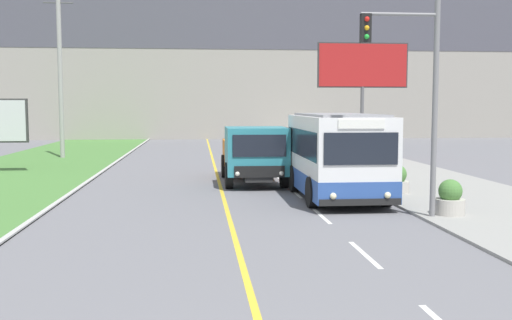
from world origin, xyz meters
TOP-DOWN VIEW (x-y plane):
  - apartment_block_background at (0.00, 57.52)m, footprint 80.00×8.04m
  - city_bus at (3.96, 15.56)m, footprint 2.72×6.13m
  - dump_truck at (1.43, 19.64)m, footprint 2.51×6.36m
  - utility_pole_far at (-9.32, 33.40)m, footprint 1.80×0.28m
  - traffic_light_mast at (5.21, 11.65)m, footprint 2.28×0.32m
  - billboard_large at (10.11, 34.55)m, footprint 6.11×0.24m
  - planter_round_near at (6.45, 11.85)m, footprint 0.86×0.86m
  - planter_round_second at (6.34, 16.27)m, footprint 0.90×0.90m
  - planter_round_third at (6.38, 20.68)m, footprint 0.91×0.91m
  - planter_round_far at (6.43, 25.10)m, footprint 0.93×0.93m

SIDE VIEW (x-z plane):
  - planter_round_second at x=6.34m, z-range 0.02..1.06m
  - planter_round_near at x=6.45m, z-range 0.02..1.06m
  - planter_round_third at x=6.38m, z-range 0.01..1.11m
  - planter_round_far at x=6.43m, z-range 0.01..1.13m
  - dump_truck at x=1.43m, z-range 0.03..2.44m
  - city_bus at x=3.96m, z-range 0.02..3.01m
  - traffic_light_mast at x=5.21m, z-range 0.83..7.04m
  - utility_pole_far at x=-9.32m, z-range 0.06..10.90m
  - billboard_large at x=10.11m, z-range 2.00..9.45m
  - apartment_block_background at x=0.00m, z-range 0.00..24.89m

